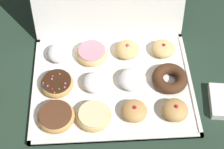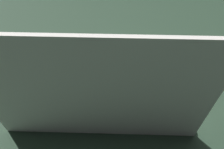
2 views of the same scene
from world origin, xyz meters
name	(u,v)px [view 1 (image 1 of 2)]	position (x,y,z in m)	size (l,w,h in m)	color
ground_plane	(113,86)	(0.00, 0.00, 0.00)	(3.00, 3.00, 0.00)	#233828
donut_box	(113,85)	(0.00, 0.00, 0.01)	(0.54, 0.41, 0.01)	white
chocolate_frosted_donut_0	(56,116)	(-0.18, -0.12, 0.03)	(0.12, 0.12, 0.03)	tan
glazed_ring_donut_1	(94,116)	(-0.07, -0.13, 0.03)	(0.11, 0.11, 0.03)	#E5B770
jelly_filled_donut_2	(134,111)	(0.06, -0.12, 0.03)	(0.08, 0.08, 0.05)	tan
jelly_filled_donut_3	(175,110)	(0.19, -0.12, 0.03)	(0.08, 0.08, 0.05)	tan
sprinkle_donut_4	(57,85)	(-0.18, 0.00, 0.03)	(0.11, 0.11, 0.04)	tan
powdered_filled_donut_5	(95,82)	(-0.06, -0.01, 0.03)	(0.08, 0.08, 0.05)	white
powdered_filled_donut_6	(132,79)	(0.07, 0.00, 0.03)	(0.09, 0.09, 0.05)	white
chocolate_cake_ring_donut_7	(170,79)	(0.19, 0.00, 0.03)	(0.12, 0.12, 0.04)	#472816
powdered_filled_donut_8	(59,53)	(-0.18, 0.13, 0.03)	(0.09, 0.09, 0.05)	white
pink_frosted_donut_9	(92,53)	(-0.07, 0.12, 0.03)	(0.11, 0.11, 0.04)	#E5B770
jelly_filled_donut_10	(127,50)	(0.06, 0.13, 0.03)	(0.09, 0.09, 0.05)	#E5B770
jelly_filled_donut_11	(163,49)	(0.19, 0.13, 0.03)	(0.08, 0.08, 0.05)	#E5B770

